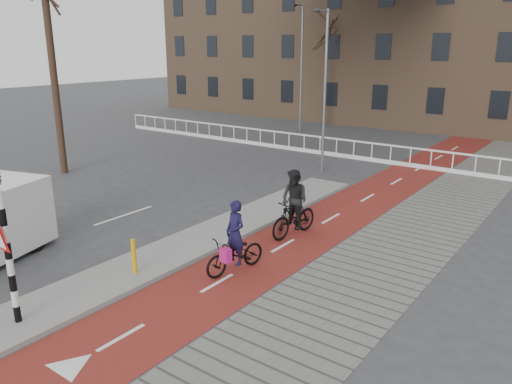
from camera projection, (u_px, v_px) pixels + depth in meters
The scene contains 14 objects.
ground at pixel (114, 297), 11.80m from camera, with size 120.00×120.00×0.00m, color #38383A.
bike_lane at pixel (356, 204), 18.67m from camera, with size 2.50×60.00×0.01m, color maroon.
sidewalk at pixel (431, 219), 17.08m from camera, with size 3.00×60.00×0.01m, color slate.
curb_island at pixel (205, 238), 15.27m from camera, with size 1.80×16.00×0.12m, color gray.
traffic_signal at pixel (5, 239), 10.02m from camera, with size 0.80×0.80×3.68m.
bollard at pixel (134, 256), 12.68m from camera, with size 0.12×0.12×0.91m, color #D8A10C.
cyclist_near at pixel (235, 249), 12.95m from camera, with size 1.03×1.96×1.94m.
cyclist_far at pixel (294, 209), 15.35m from camera, with size 1.00×2.04×2.10m.
railing at pixel (304, 146), 27.69m from camera, with size 28.00×0.10×0.99m.
townhouse_row at pixel (438, 15), 36.00m from camera, with size 46.00×10.00×15.90m.
tree_left at pixel (53, 65), 21.90m from camera, with size 0.32×0.32×9.74m, color black.
tree_mid at pixel (325, 72), 35.17m from camera, with size 0.25×0.25×7.81m, color black.
streetlight_near at pixel (325, 94), 22.46m from camera, with size 0.12×0.12×7.23m, color slate.
streetlight_left at pixel (301, 70), 33.28m from camera, with size 0.12×0.12×8.27m, color slate.
Camera 1 is at (9.00, -6.55, 5.75)m, focal length 35.00 mm.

